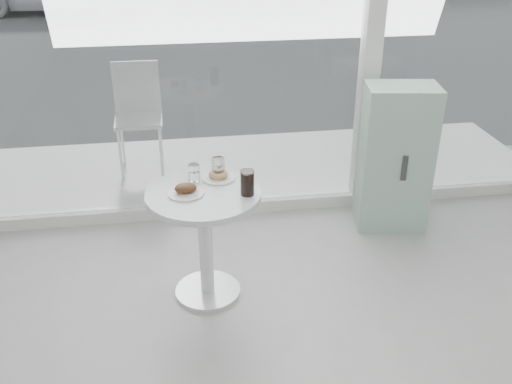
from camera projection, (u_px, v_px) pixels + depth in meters
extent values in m
cube|color=white|center=(256.00, 204.00, 4.88)|extent=(5.00, 0.12, 0.10)
cube|color=white|center=(373.00, 29.00, 4.33)|extent=(0.14, 0.14, 3.00)
cube|color=white|center=(152.00, 50.00, 4.16)|extent=(3.21, 0.02, 2.60)
cube|color=white|center=(466.00, 38.00, 4.48)|extent=(1.41, 0.02, 2.60)
cylinder|color=silver|center=(208.00, 291.00, 3.87)|extent=(0.44, 0.44, 0.03)
cylinder|color=silver|center=(206.00, 247.00, 3.70)|extent=(0.09, 0.09, 0.70)
cylinder|color=white|center=(203.00, 195.00, 3.53)|extent=(0.72, 0.72, 0.04)
cube|color=white|center=(244.00, 168.00, 5.60)|extent=(5.60, 1.60, 0.05)
cube|color=#87AC9C|center=(395.00, 158.00, 4.44)|extent=(0.59, 0.44, 1.16)
cube|color=#333333|center=(404.00, 168.00, 4.28)|extent=(0.04, 0.03, 0.20)
cylinder|color=silver|center=(120.00, 154.00, 5.22)|extent=(0.03, 0.03, 0.49)
cylinder|color=silver|center=(161.00, 152.00, 5.27)|extent=(0.03, 0.03, 0.49)
cylinder|color=silver|center=(122.00, 139.00, 5.54)|extent=(0.03, 0.03, 0.49)
cylinder|color=silver|center=(160.00, 137.00, 5.59)|extent=(0.03, 0.03, 0.49)
cube|color=silver|center=(139.00, 120.00, 5.29)|extent=(0.44, 0.44, 0.03)
cube|color=silver|center=(136.00, 87.00, 5.35)|extent=(0.43, 0.03, 0.49)
cylinder|color=white|center=(186.00, 193.00, 3.49)|extent=(0.22, 0.22, 0.01)
cube|color=white|center=(189.00, 192.00, 3.48)|extent=(0.11, 0.10, 0.00)
ellipsoid|color=#37210F|center=(186.00, 188.00, 3.48)|extent=(0.13, 0.11, 0.06)
ellipsoid|color=#37210F|center=(191.00, 187.00, 3.50)|extent=(0.07, 0.06, 0.04)
cylinder|color=white|center=(219.00, 178.00, 3.68)|extent=(0.22, 0.22, 0.01)
torus|color=tan|center=(218.00, 174.00, 3.67)|extent=(0.13, 0.13, 0.04)
cylinder|color=white|center=(194.00, 173.00, 3.63)|extent=(0.07, 0.07, 0.12)
cylinder|color=white|center=(194.00, 176.00, 3.64)|extent=(0.06, 0.06, 0.06)
cylinder|color=white|center=(218.00, 168.00, 3.68)|extent=(0.08, 0.08, 0.13)
cylinder|color=white|center=(218.00, 172.00, 3.69)|extent=(0.07, 0.07, 0.07)
cylinder|color=white|center=(247.00, 183.00, 3.45)|extent=(0.08, 0.08, 0.16)
cylinder|color=black|center=(247.00, 184.00, 3.46)|extent=(0.07, 0.07, 0.15)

